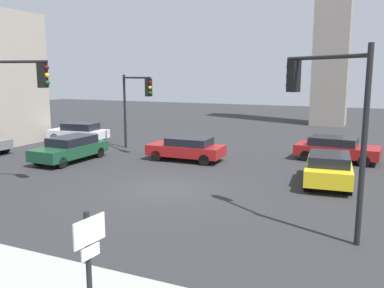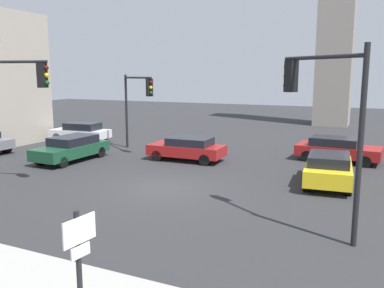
% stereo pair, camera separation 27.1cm
% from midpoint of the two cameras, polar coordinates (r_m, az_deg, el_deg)
% --- Properties ---
extents(ground_plane, '(99.17, 99.17, 0.00)m').
position_cam_midpoint_polar(ground_plane, '(17.21, -4.36, -6.35)').
color(ground_plane, '#2D2D30').
extents(direction_sign, '(0.17, 0.73, 2.29)m').
position_cam_midpoint_polar(direction_sign, '(7.59, -15.39, -15.54)').
color(direction_sign, black).
rests_on(direction_sign, ground_plane).
extents(traffic_light_0, '(2.57, 1.73, 5.60)m').
position_cam_midpoint_polar(traffic_light_0, '(12.50, 18.05, 5.38)').
color(traffic_light_0, black).
rests_on(traffic_light_0, ground_plane).
extents(traffic_light_1, '(3.44, 0.95, 5.60)m').
position_cam_midpoint_polar(traffic_light_1, '(18.59, -24.94, 6.37)').
color(traffic_light_1, black).
rests_on(traffic_light_1, ground_plane).
extents(traffic_light_2, '(3.43, 2.47, 4.79)m').
position_cam_midpoint_polar(traffic_light_2, '(25.00, -8.23, 6.75)').
color(traffic_light_2, black).
rests_on(traffic_light_2, ground_plane).
extents(car_2, '(4.27, 1.93, 1.32)m').
position_cam_midpoint_polar(car_2, '(22.59, -1.10, -0.61)').
color(car_2, maroon).
rests_on(car_2, ground_plane).
extents(car_3, '(4.58, 2.35, 1.34)m').
position_cam_midpoint_polar(car_3, '(23.87, 19.43, -0.58)').
color(car_3, maroon).
rests_on(car_3, ground_plane).
extents(car_4, '(1.95, 4.56, 1.38)m').
position_cam_midpoint_polar(car_4, '(23.49, -17.14, -0.57)').
color(car_4, '#19472D').
rests_on(car_4, ground_plane).
extents(car_5, '(4.32, 2.11, 1.41)m').
position_cam_midpoint_polar(car_5, '(29.87, -15.99, 1.64)').
color(car_5, silver).
rests_on(car_5, ground_plane).
extents(car_6, '(2.25, 4.29, 1.41)m').
position_cam_midpoint_polar(car_6, '(18.60, 18.41, -3.25)').
color(car_6, yellow).
rests_on(car_6, ground_plane).
extents(skyline_tower, '(3.17, 3.17, 22.04)m').
position_cam_midpoint_polar(skyline_tower, '(41.52, 19.34, 17.88)').
color(skyline_tower, gray).
rests_on(skyline_tower, ground_plane).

